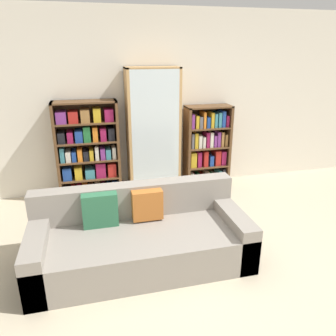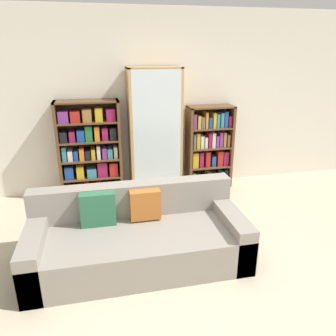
% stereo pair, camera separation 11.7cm
% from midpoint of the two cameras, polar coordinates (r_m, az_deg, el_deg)
% --- Properties ---
extents(ground_plane, '(16.00, 16.00, 0.00)m').
position_cam_midpoint_polar(ground_plane, '(3.46, 5.31, -17.89)').
color(ground_plane, beige).
extents(wall_back, '(7.02, 0.06, 2.70)m').
position_cam_midpoint_polar(wall_back, '(5.11, -3.14, 11.32)').
color(wall_back, silver).
rests_on(wall_back, ground).
extents(couch, '(2.19, 0.94, 0.75)m').
position_cam_midpoint_polar(couch, '(3.51, -5.87, -12.13)').
color(couch, gray).
rests_on(couch, ground).
extents(bookshelf_left, '(0.91, 0.32, 1.44)m').
position_cam_midpoint_polar(bookshelf_left, '(4.97, -14.35, 2.71)').
color(bookshelf_left, brown).
rests_on(bookshelf_left, ground).
extents(display_cabinet, '(0.78, 0.36, 1.89)m').
position_cam_midpoint_polar(display_cabinet, '(4.97, -3.28, 6.16)').
color(display_cabinet, tan).
rests_on(display_cabinet, ground).
extents(bookshelf_right, '(0.72, 0.32, 1.30)m').
position_cam_midpoint_polar(bookshelf_right, '(5.29, 6.17, 3.56)').
color(bookshelf_right, brown).
rests_on(bookshelf_right, ground).
extents(wine_bottle, '(0.08, 0.08, 0.37)m').
position_cam_midpoint_polar(wine_bottle, '(4.80, 4.05, -4.26)').
color(wine_bottle, '#192333').
rests_on(wine_bottle, ground).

